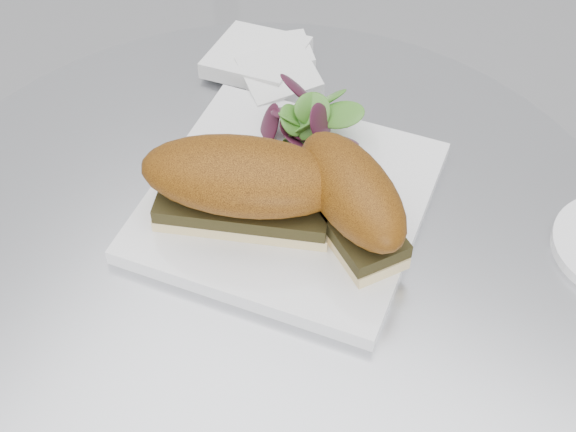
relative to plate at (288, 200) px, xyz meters
name	(u,v)px	position (x,y,z in m)	size (l,w,h in m)	color
table	(266,388)	(0.01, -0.06, -0.25)	(0.70, 0.70, 0.73)	#B3B4BB
plate	(288,200)	(0.00, 0.00, 0.00)	(0.25, 0.25, 0.02)	white
sandwich_left	(243,183)	(-0.02, -0.04, 0.05)	(0.20, 0.14, 0.08)	#CFBA81
sandwich_right	(351,197)	(0.07, -0.01, 0.05)	(0.15, 0.13, 0.08)	#CFBA81
salad	(308,121)	(-0.02, 0.07, 0.03)	(0.10, 0.10, 0.05)	#539430
napkin	(268,71)	(-0.11, 0.16, 0.00)	(0.13, 0.13, 0.02)	white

